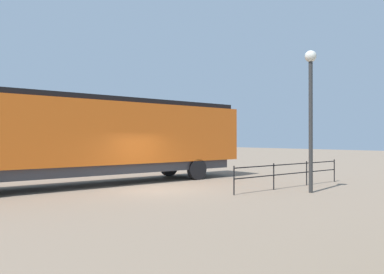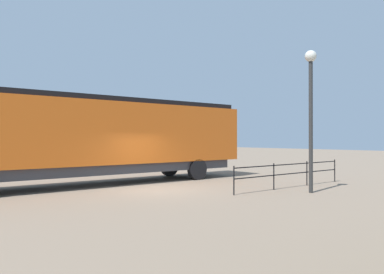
% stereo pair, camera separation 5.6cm
% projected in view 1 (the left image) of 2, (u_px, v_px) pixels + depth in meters
% --- Properties ---
extents(ground_plane, '(120.00, 120.00, 0.00)m').
position_uv_depth(ground_plane, '(158.00, 190.00, 15.84)').
color(ground_plane, '#84705B').
extents(locomotive, '(2.85, 15.78, 4.09)m').
position_uv_depth(locomotive, '(108.00, 136.00, 17.87)').
color(locomotive, orange).
rests_on(locomotive, ground_plane).
extents(lamp_post, '(0.47, 0.47, 5.72)m').
position_uv_depth(lamp_post, '(311.00, 96.00, 14.96)').
color(lamp_post, '#2D2D2D').
rests_on(lamp_post, ground_plane).
extents(platform_fence, '(0.05, 7.20, 1.12)m').
position_uv_depth(platform_fence, '(291.00, 171.00, 16.54)').
color(platform_fence, black).
rests_on(platform_fence, ground_plane).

